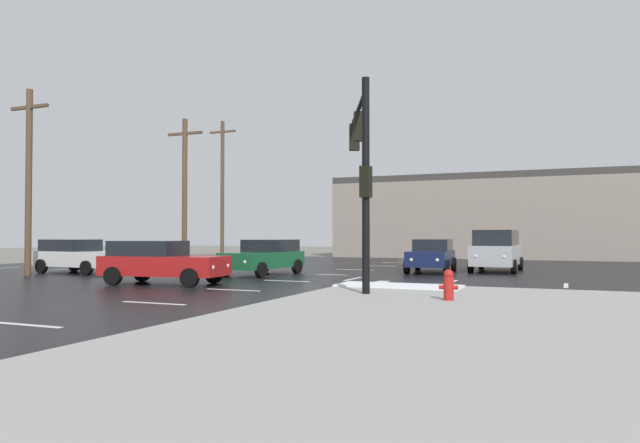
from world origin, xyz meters
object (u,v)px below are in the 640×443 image
(sedan_white, at_px, (77,255))
(utility_pole_mid, at_px, (29,178))
(suv_silver, at_px, (496,250))
(sedan_green, at_px, (265,256))
(utility_pole_distant, at_px, (222,187))
(fire_hydrant, at_px, (449,285))
(traffic_signal_mast, at_px, (362,156))
(utility_pole_far, at_px, (185,190))
(sedan_navy, at_px, (432,255))
(sedan_red, at_px, (160,261))

(sedan_white, bearing_deg, utility_pole_mid, -107.57)
(utility_pole_mid, bearing_deg, sedan_white, 66.62)
(suv_silver, height_order, utility_pole_mid, utility_pole_mid)
(sedan_green, height_order, utility_pole_distant, utility_pole_distant)
(fire_hydrant, distance_m, suv_silver, 14.80)
(traffic_signal_mast, height_order, utility_pole_far, utility_pole_far)
(suv_silver, relative_size, utility_pole_far, 0.60)
(sedan_navy, height_order, utility_pole_mid, utility_pole_mid)
(sedan_red, xyz_separation_m, sedan_white, (-7.51, 3.51, 0.00))
(utility_pole_distant, bearing_deg, traffic_signal_mast, -48.63)
(fire_hydrant, distance_m, sedan_navy, 13.46)
(traffic_signal_mast, height_order, utility_pole_distant, utility_pole_distant)
(sedan_white, bearing_deg, fire_hydrant, -11.64)
(traffic_signal_mast, distance_m, suv_silver, 13.49)
(sedan_navy, bearing_deg, sedan_white, -68.41)
(traffic_signal_mast, relative_size, suv_silver, 1.27)
(traffic_signal_mast, relative_size, sedan_red, 1.33)
(traffic_signal_mast, relative_size, sedan_green, 1.34)
(fire_hydrant, distance_m, utility_pole_distant, 30.72)
(utility_pole_distant, bearing_deg, utility_pole_far, -67.97)
(sedan_green, height_order, sedan_red, same)
(sedan_navy, xyz_separation_m, sedan_white, (-15.16, -7.29, 0.00))
(sedan_red, bearing_deg, sedan_white, 148.82)
(traffic_signal_mast, height_order, sedan_green, traffic_signal_mast)
(traffic_signal_mast, bearing_deg, sedan_green, 23.09)
(sedan_red, height_order, utility_pole_far, utility_pole_far)
(sedan_white, distance_m, utility_pole_far, 6.94)
(fire_hydrant, bearing_deg, sedan_white, 162.55)
(sedan_navy, bearing_deg, traffic_signal_mast, -2.95)
(traffic_signal_mast, xyz_separation_m, utility_pole_far, (-13.48, 9.57, 0.05))
(sedan_green, bearing_deg, utility_pole_far, -111.46)
(sedan_navy, relative_size, utility_pole_mid, 0.56)
(fire_hydrant, bearing_deg, utility_pole_distant, 133.21)
(sedan_red, xyz_separation_m, suv_silver, (10.48, 12.51, 0.24))
(traffic_signal_mast, bearing_deg, sedan_white, 52.08)
(utility_pole_distant, bearing_deg, sedan_red, -63.46)
(sedan_red, height_order, utility_pole_mid, utility_pole_mid)
(sedan_green, relative_size, sedan_white, 0.99)
(sedan_navy, bearing_deg, sedan_red, -39.39)
(traffic_signal_mast, relative_size, sedan_white, 1.33)
(suv_silver, bearing_deg, utility_pole_far, -77.33)
(fire_hydrant, distance_m, utility_pole_far, 20.45)
(fire_hydrant, height_order, sedan_red, sedan_red)
(sedan_red, bearing_deg, traffic_signal_mast, -8.59)
(traffic_signal_mast, height_order, sedan_navy, traffic_signal_mast)
(fire_hydrant, xyz_separation_m, utility_pole_mid, (-19.24, 3.77, 3.83))
(suv_silver, bearing_deg, sedan_navy, -57.72)
(sedan_white, height_order, utility_pole_distant, utility_pole_distant)
(suv_silver, distance_m, sedan_white, 20.12)
(utility_pole_mid, bearing_deg, utility_pole_far, 70.33)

